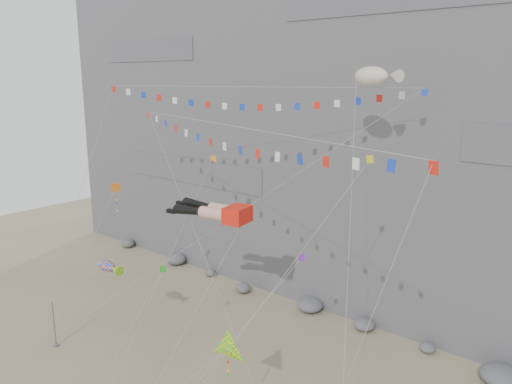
% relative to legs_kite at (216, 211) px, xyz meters
% --- Properties ---
extents(cliff, '(80.00, 28.00, 50.00)m').
position_rel_legs_kite_xyz_m(cliff, '(0.51, 27.63, 12.10)').
color(cliff, slate).
rests_on(cliff, ground).
extents(talus_boulders, '(60.00, 3.00, 1.20)m').
position_rel_legs_kite_xyz_m(talus_boulders, '(0.51, 12.63, -12.30)').
color(talus_boulders, slate).
rests_on(talus_boulders, ground).
extents(anchor_pole_left, '(0.12, 0.12, 4.17)m').
position_rel_legs_kite_xyz_m(anchor_pole_left, '(-12.82, -7.12, -10.82)').
color(anchor_pole_left, gray).
rests_on(anchor_pole_left, ground).
extents(legs_kite, '(7.21, 13.79, 18.00)m').
position_rel_legs_kite_xyz_m(legs_kite, '(0.00, 0.00, 0.00)').
color(legs_kite, red).
rests_on(legs_kite, ground).
extents(flag_banner_upper, '(25.98, 19.55, 29.25)m').
position_rel_legs_kite_xyz_m(flag_banner_upper, '(-1.46, 5.82, 9.17)').
color(flag_banner_upper, red).
rests_on(flag_banner_upper, ground).
extents(flag_banner_lower, '(30.80, 10.76, 22.54)m').
position_rel_legs_kite_xyz_m(flag_banner_lower, '(3.59, -2.01, 6.84)').
color(flag_banner_lower, red).
rests_on(flag_banner_lower, ground).
extents(harlequin_kite, '(5.42, 5.90, 15.51)m').
position_rel_legs_kite_xyz_m(harlequin_kite, '(-8.81, -2.82, 1.01)').
color(harlequin_kite, red).
rests_on(harlequin_kite, ground).
extents(fish_windsock, '(6.90, 5.31, 10.18)m').
position_rel_legs_kite_xyz_m(fish_windsock, '(-8.90, -4.10, -5.42)').
color(fish_windsock, orange).
rests_on(fish_windsock, ground).
extents(delta_kite, '(6.71, 7.58, 11.02)m').
position_rel_legs_kite_xyz_m(delta_kite, '(6.65, -5.99, -6.38)').
color(delta_kite, yellow).
rests_on(delta_kite, ground).
extents(blimp_windsock, '(8.64, 15.29, 27.45)m').
position_rel_legs_kite_xyz_m(blimp_windsock, '(8.49, 7.64, 10.02)').
color(blimp_windsock, beige).
rests_on(blimp_windsock, ground).
extents(small_kite_a, '(4.93, 16.81, 22.97)m').
position_rel_legs_kite_xyz_m(small_kite_a, '(-5.14, 4.77, 2.56)').
color(small_kite_a, orange).
rests_on(small_kite_a, ground).
extents(small_kite_b, '(5.71, 9.90, 15.26)m').
position_rel_legs_kite_xyz_m(small_kite_b, '(7.73, -0.01, -2.15)').
color(small_kite_b, purple).
rests_on(small_kite_b, ground).
extents(small_kite_c, '(1.90, 9.78, 12.55)m').
position_rel_legs_kite_xyz_m(small_kite_c, '(-2.64, -3.32, -4.51)').
color(small_kite_c, green).
rests_on(small_kite_c, ground).
extents(small_kite_d, '(7.55, 14.67, 23.72)m').
position_rel_legs_kite_xyz_m(small_kite_d, '(11.30, 1.82, 4.48)').
color(small_kite_d, yellow).
rests_on(small_kite_d, ground).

